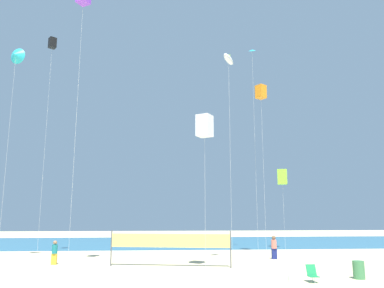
% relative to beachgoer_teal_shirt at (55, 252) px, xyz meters
% --- Properties ---
extents(ocean_band, '(120.00, 20.00, 0.01)m').
position_rel_beachgoer_teal_shirt_xyz_m(ocean_band, '(8.87, 19.75, -0.88)').
color(ocean_band, teal).
rests_on(ocean_band, ground).
extents(beachgoer_teal_shirt, '(0.38, 0.38, 1.66)m').
position_rel_beachgoer_teal_shirt_xyz_m(beachgoer_teal_shirt, '(0.00, 0.00, 0.00)').
color(beachgoer_teal_shirt, gold).
rests_on(beachgoer_teal_shirt, ground).
extents(beachgoer_coral_shirt, '(0.41, 0.41, 1.80)m').
position_rel_beachgoer_teal_shirt_xyz_m(beachgoer_coral_shirt, '(16.47, 2.01, 0.07)').
color(beachgoer_coral_shirt, navy).
rests_on(beachgoer_coral_shirt, ground).
extents(folding_beach_chair, '(0.52, 0.65, 0.89)m').
position_rel_beachgoer_teal_shirt_xyz_m(folding_beach_chair, '(15.57, -7.96, -0.42)').
color(folding_beach_chair, '#1E8C4C').
rests_on(folding_beach_chair, ground).
extents(trash_barrel, '(0.63, 0.63, 0.97)m').
position_rel_beachgoer_teal_shirt_xyz_m(trash_barrel, '(18.53, -7.17, -0.40)').
color(trash_barrel, '#3F7F4C').
rests_on(trash_barrel, ground).
extents(volleyball_net, '(8.19, 1.61, 2.40)m').
position_rel_beachgoer_teal_shirt_xyz_m(volleyball_net, '(8.14, -1.69, 0.75)').
color(volleyball_net, '#4C4C51').
rests_on(volleyball_net, ground).
extents(beach_handbag, '(0.38, 0.19, 0.30)m').
position_rel_beachgoer_teal_shirt_xyz_m(beach_handbag, '(14.53, -7.74, -0.74)').
color(beach_handbag, white).
rests_on(beach_handbag, ground).
extents(kite_black_box, '(0.80, 0.80, 18.84)m').
position_rel_beachgoer_teal_shirt_xyz_m(kite_black_box, '(-2.34, 3.57, 17.41)').
color(kite_black_box, silver).
rests_on(kite_black_box, ground).
extents(kite_white_box, '(1.25, 1.25, 9.99)m').
position_rel_beachgoer_teal_shirt_xyz_m(kite_white_box, '(10.31, -4.12, 8.37)').
color(kite_white_box, silver).
rests_on(kite_white_box, ground).
extents(kite_lime_box, '(1.21, 1.21, 8.01)m').
position_rel_beachgoer_teal_shirt_xyz_m(kite_lime_box, '(19.82, 9.56, 6.35)').
color(kite_lime_box, silver).
rests_on(kite_lime_box, ground).
extents(kite_white_inflatable, '(1.20, 1.37, 15.27)m').
position_rel_beachgoer_teal_shirt_xyz_m(kite_white_inflatable, '(12.35, -2.14, 13.92)').
color(kite_white_inflatable, silver).
rests_on(kite_white_inflatable, ground).
extents(kite_cyan_diamond, '(0.65, 0.65, 19.65)m').
position_rel_beachgoer_teal_shirt_xyz_m(kite_cyan_diamond, '(16.20, 6.07, 17.83)').
color(kite_cyan_diamond, silver).
rests_on(kite_cyan_diamond, ground).
extents(kite_orange_box, '(1.03, 1.03, 14.79)m').
position_rel_beachgoer_teal_shirt_xyz_m(kite_orange_box, '(16.17, 3.22, 13.29)').
color(kite_orange_box, silver).
rests_on(kite_orange_box, ground).
extents(kite_cyan_delta, '(1.36, 0.83, 16.31)m').
position_rel_beachgoer_teal_shirt_xyz_m(kite_cyan_delta, '(-3.94, 0.13, 14.76)').
color(kite_cyan_delta, silver).
rests_on(kite_cyan_delta, ground).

